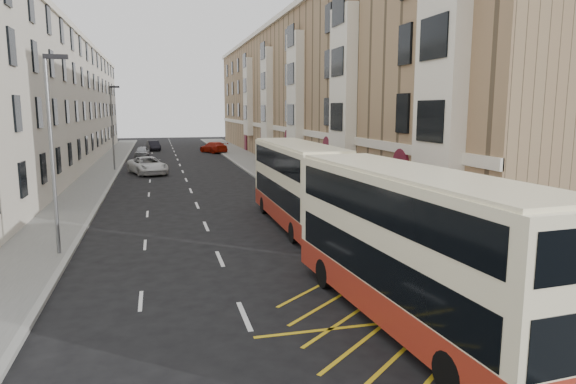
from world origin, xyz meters
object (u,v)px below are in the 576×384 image
object	(u,v)px
street_lamp_near	(52,144)
litter_bin	(537,323)
double_decker_front	(411,247)
street_lamp_far	(113,123)
pedestrian_far	(411,241)
car_red	(214,147)
pedestrian_near	(487,295)
car_dark	(153,146)
white_van	(148,165)
car_silver	(142,152)
double_decker_rear	(298,184)
pedestrian_mid	(490,269)

from	to	relation	value
street_lamp_near	litter_bin	world-z (taller)	street_lamp_near
double_decker_front	litter_bin	world-z (taller)	double_decker_front
street_lamp_far	pedestrian_far	distance (m)	37.50
street_lamp_far	car_red	world-z (taller)	street_lamp_far
pedestrian_near	car_dark	xyz separation A→B (m)	(-9.15, 64.80, -0.26)
pedestrian_near	white_van	size ratio (longest dim) A/B	0.28
double_decker_front	pedestrian_far	size ratio (longest dim) A/B	6.34
street_lamp_near	car_dark	size ratio (longest dim) A/B	1.85
litter_bin	street_lamp_far	bearing A→B (deg)	107.67
street_lamp_near	double_decker_front	xyz separation A→B (m)	(10.79, -9.68, -2.40)
pedestrian_far	car_dark	world-z (taller)	pedestrian_far
white_van	car_red	xyz separation A→B (m)	(8.42, 21.54, -0.04)
street_lamp_far	car_silver	distance (m)	14.98
pedestrian_near	car_red	bearing A→B (deg)	-116.12
car_silver	car_dark	bearing A→B (deg)	86.74
car_silver	double_decker_front	bearing A→B (deg)	-76.49
double_decker_rear	car_red	size ratio (longest dim) A/B	2.06
car_silver	car_red	bearing A→B (deg)	28.46
double_decker_front	pedestrian_mid	world-z (taller)	double_decker_front
street_lamp_near	double_decker_front	world-z (taller)	street_lamp_near
double_decker_rear	car_silver	bearing A→B (deg)	102.35
double_decker_front	car_red	distance (m)	58.15
double_decker_front	street_lamp_far	bearing A→B (deg)	101.27
street_lamp_near	white_van	size ratio (longest dim) A/B	1.39
street_lamp_far	car_silver	size ratio (longest dim) A/B	2.01
pedestrian_far	car_silver	size ratio (longest dim) A/B	0.44
street_lamp_near	street_lamp_far	world-z (taller)	same
street_lamp_far	litter_bin	distance (m)	44.03
pedestrian_far	car_red	bearing A→B (deg)	-72.86
double_decker_front	double_decker_rear	world-z (taller)	double_decker_front
street_lamp_near	pedestrian_near	distance (m)	16.89
white_van	car_dark	size ratio (longest dim) A/B	1.33
car_red	white_van	bearing A→B (deg)	47.40
white_van	car_silver	distance (m)	17.40
pedestrian_mid	street_lamp_far	bearing A→B (deg)	92.13
double_decker_rear	car_red	distance (m)	45.39
car_dark	pedestrian_near	bearing A→B (deg)	-90.25
street_lamp_near	pedestrian_near	xyz separation A→B (m)	(12.70, -10.51, -3.67)
pedestrian_near	pedestrian_mid	distance (m)	2.49
pedestrian_mid	double_decker_front	bearing A→B (deg)	-179.65
car_silver	car_red	distance (m)	10.24
pedestrian_mid	car_silver	world-z (taller)	pedestrian_mid
street_lamp_far	pedestrian_mid	world-z (taller)	street_lamp_far
street_lamp_near	white_van	xyz separation A→B (m)	(3.13, 26.91, -3.84)
double_decker_rear	car_silver	distance (m)	42.16
pedestrian_far	litter_bin	bearing A→B (deg)	104.69
white_van	street_lamp_far	bearing A→B (deg)	119.20
double_decker_front	double_decker_rear	xyz separation A→B (m)	(0.24, 12.76, -0.06)
double_decker_front	double_decker_rear	size ratio (longest dim) A/B	1.04
street_lamp_far	pedestrian_far	world-z (taller)	street_lamp_far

